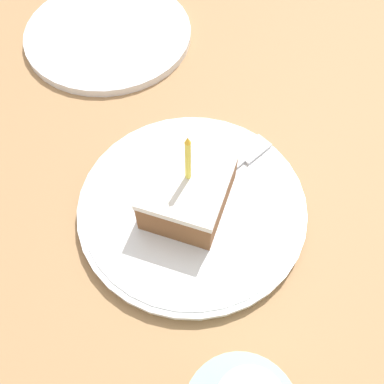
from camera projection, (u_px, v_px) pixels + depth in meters
The scene contains 5 objects.
ground_plane at pixel (209, 214), 0.58m from camera, with size 2.40×2.40×0.04m.
plate at pixel (192, 207), 0.55m from camera, with size 0.28×0.28×0.02m.
cake_slice at pixel (188, 190), 0.52m from camera, with size 0.09×0.11×0.12m.
fork at pixel (229, 169), 0.57m from camera, with size 0.09×0.15×0.00m.
side_plate at pixel (108, 33), 0.72m from camera, with size 0.27×0.27×0.01m.
Camera 1 is at (-0.07, 0.27, 0.49)m, focal length 42.00 mm.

